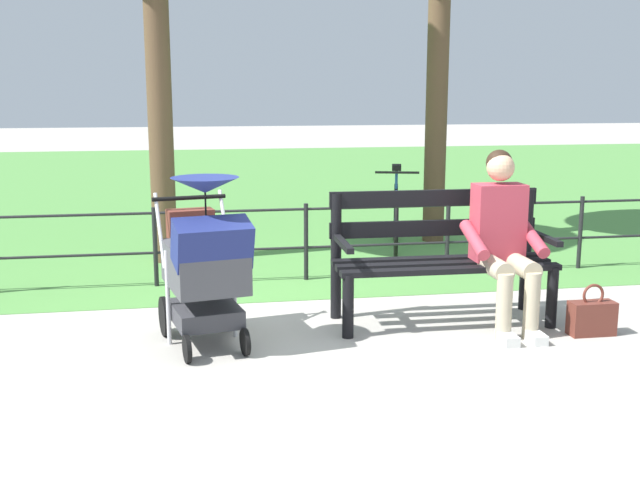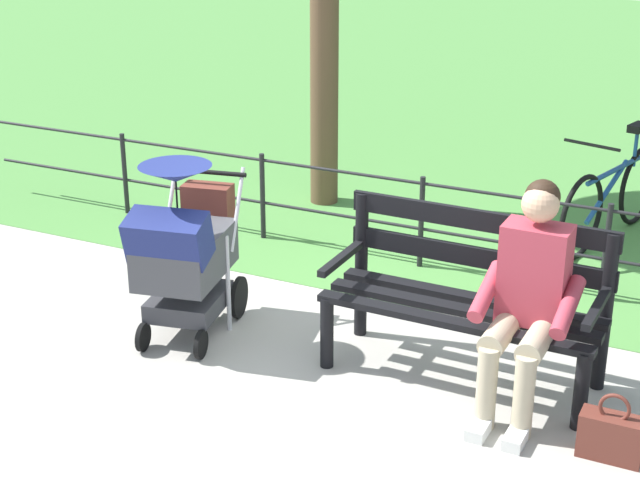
# 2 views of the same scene
# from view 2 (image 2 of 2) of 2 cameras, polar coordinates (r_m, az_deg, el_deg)

# --- Properties ---
(ground_plane) EXTENTS (60.00, 60.00, 0.00)m
(ground_plane) POSITION_cam_2_polar(r_m,az_deg,el_deg) (6.06, 0.88, -6.52)
(ground_plane) COLOR #ADA89E
(grass_lawn) EXTENTS (40.00, 16.00, 0.01)m
(grass_lawn) POSITION_cam_2_polar(r_m,az_deg,el_deg) (14.13, 16.39, 9.10)
(grass_lawn) COLOR #518E42
(grass_lawn) RESTS_ON ground
(park_bench) EXTENTS (1.61, 0.62, 0.96)m
(park_bench) POSITION_cam_2_polar(r_m,az_deg,el_deg) (5.68, 8.64, -2.92)
(park_bench) COLOR black
(park_bench) RESTS_ON ground
(person_on_bench) EXTENTS (0.54, 0.74, 1.28)m
(person_on_bench) POSITION_cam_2_polar(r_m,az_deg,el_deg) (5.33, 12.05, -3.08)
(person_on_bench) COLOR tan
(person_on_bench) RESTS_ON ground
(stroller) EXTENTS (0.66, 0.96, 1.15)m
(stroller) POSITION_cam_2_polar(r_m,az_deg,el_deg) (6.08, -7.92, -0.48)
(stroller) COLOR black
(stroller) RESTS_ON ground
(handbag) EXTENTS (0.32, 0.14, 0.37)m
(handbag) POSITION_cam_2_polar(r_m,az_deg,el_deg) (5.23, 16.65, -10.90)
(handbag) COLOR brown
(handbag) RESTS_ON ground
(park_fence) EXTENTS (7.98, 0.04, 0.70)m
(park_fence) POSITION_cam_2_polar(r_m,az_deg,el_deg) (7.07, 8.09, 1.22)
(park_fence) COLOR black
(park_fence) RESTS_ON ground
(bicycle) EXTENTS (0.57, 1.61, 0.89)m
(bicycle) POSITION_cam_2_polar(r_m,az_deg,el_deg) (7.98, 16.69, 2.47)
(bicycle) COLOR black
(bicycle) RESTS_ON ground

